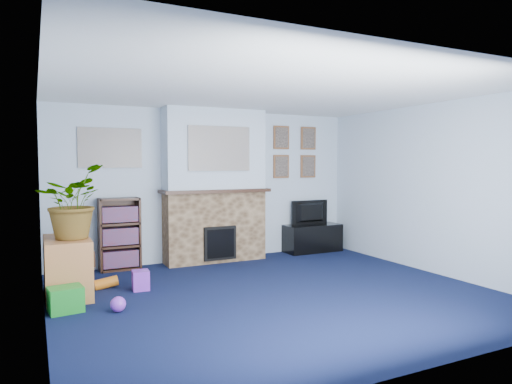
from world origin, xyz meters
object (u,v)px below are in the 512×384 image
tv_stand (312,239)px  bookshelf (120,236)px  television (312,213)px  sideboard (67,266)px

tv_stand → bookshelf: 3.30m
tv_stand → television: bearing=90.0°
sideboard → television: bearing=14.5°
bookshelf → sideboard: (-0.78, -1.11, -0.15)m
television → bookshelf: 3.29m
tv_stand → bookshelf: bearing=178.7°
tv_stand → sideboard: bearing=-165.8°
bookshelf → sideboard: bookshelf is taller
tv_stand → bookshelf: size_ratio=0.96×
sideboard → bookshelf: bearing=55.0°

